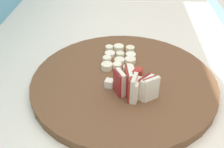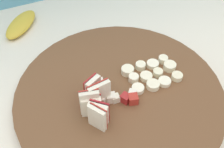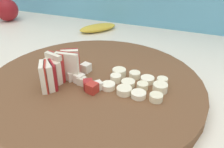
# 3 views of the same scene
# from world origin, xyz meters

# --- Properties ---
(tile_backsplash) EXTENTS (2.40, 0.04, 1.36)m
(tile_backsplash) POSITION_xyz_m (0.00, 0.43, 0.68)
(tile_backsplash) COLOR #5BA3C1
(tile_backsplash) RESTS_ON ground
(cutting_board) EXTENTS (0.46, 0.46, 0.02)m
(cutting_board) POSITION_xyz_m (0.03, -0.03, 0.88)
(cutting_board) COLOR brown
(cutting_board) RESTS_ON tiled_countertop
(apple_wedge_fan) EXTENTS (0.07, 0.10, 0.06)m
(apple_wedge_fan) POSITION_xyz_m (-0.03, -0.06, 0.92)
(apple_wedge_fan) COLOR #B22D23
(apple_wedge_fan) RESTS_ON cutting_board
(apple_dice_pile) EXTENTS (0.09, 0.09, 0.02)m
(apple_dice_pile) POSITION_xyz_m (0.02, -0.05, 0.90)
(apple_dice_pile) COLOR white
(apple_dice_pile) RESTS_ON cutting_board
(banana_slice_rows) EXTENTS (0.13, 0.09, 0.02)m
(banana_slice_rows) POSITION_xyz_m (0.12, -0.02, 0.89)
(banana_slice_rows) COLOR white
(banana_slice_rows) RESTS_ON cutting_board
(banana_peel) EXTENTS (0.13, 0.14, 0.02)m
(banana_peel) POSITION_xyz_m (-0.11, 0.31, 0.88)
(banana_peel) COLOR gold
(banana_peel) RESTS_ON tiled_countertop
(whole_apple) EXTENTS (0.08, 0.08, 0.08)m
(whole_apple) POSITION_xyz_m (-0.49, 0.28, 0.91)
(whole_apple) COLOR maroon
(whole_apple) RESTS_ON tiled_countertop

